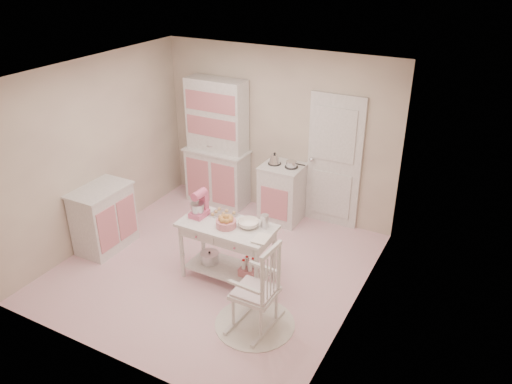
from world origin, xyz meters
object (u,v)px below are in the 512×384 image
stove (282,193)px  rocking_chair (255,285)px  work_table (228,252)px  hutch (217,143)px  bread_basket (226,224)px  base_cabinet (104,218)px  stand_mixer (199,204)px

stove → rocking_chair: bearing=-71.7°
work_table → hutch: bearing=125.2°
bread_basket → stove: bearing=92.5°
hutch → stove: hutch is taller
hutch → work_table: bearing=-54.8°
hutch → bread_basket: hutch is taller
work_table → base_cabinet: bearing=-175.1°
hutch → stand_mixer: 1.95m
rocking_chair → stand_mixer: 1.38m
stove → work_table: size_ratio=0.77×
rocking_chair → bread_basket: (-0.70, 0.57, 0.30)m
work_table → bread_basket: 0.45m
stove → bread_basket: 1.83m
base_cabinet → hutch: bearing=71.1°
work_table → bread_basket: bearing=-68.2°
rocking_chair → work_table: rocking_chair is taller
work_table → bread_basket: bread_basket is taller
stove → bread_basket: bearing=-87.5°
hutch → work_table: 2.27m
work_table → stand_mixer: stand_mixer is taller
stove → hutch: bearing=177.6°
stove → rocking_chair: rocking_chair is taller
base_cabinet → work_table: 1.93m
rocking_chair → work_table: bearing=143.5°
stove → stand_mixer: 1.82m
rocking_chair → stand_mixer: size_ratio=3.24×
stand_mixer → bread_basket: bearing=-7.1°
base_cabinet → work_table: size_ratio=0.77×
hutch → base_cabinet: hutch is taller
work_table → stand_mixer: (-0.42, 0.02, 0.57)m
hutch → stove: (1.20, -0.05, -0.58)m
rocking_chair → bread_basket: size_ratio=4.40×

